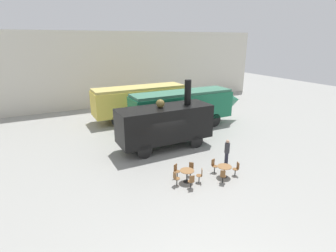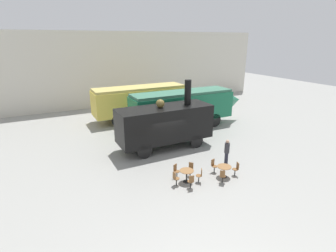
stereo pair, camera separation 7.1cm
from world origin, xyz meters
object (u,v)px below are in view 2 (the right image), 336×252
cafe_chair_0 (236,168)px  visitor_person (227,151)px  steam_locomotive (165,123)px  cafe_table_mid (187,173)px  streamlined_locomotive (189,105)px  passenger_coach_vintage (140,100)px  cafe_table_near (224,169)px

cafe_chair_0 → visitor_person: size_ratio=0.50×
steam_locomotive → cafe_table_mid: steam_locomotive is taller
streamlined_locomotive → cafe_chair_0: size_ratio=13.57×
passenger_coach_vintage → steam_locomotive: size_ratio=1.33×
steam_locomotive → visitor_person: size_ratio=4.15×
cafe_table_near → cafe_chair_0: bearing=-15.0°
passenger_coach_vintage → visitor_person: (1.36, -12.54, -1.14)m
visitor_person → cafe_chair_0: bearing=-107.5°
cafe_table_near → cafe_table_mid: (-2.36, 0.53, 0.03)m
streamlined_locomotive → steam_locomotive: 5.65m
cafe_table_mid → cafe_chair_0: size_ratio=0.97×
streamlined_locomotive → cafe_table_mid: 10.58m
steam_locomotive → cafe_table_near: size_ratio=8.26×
streamlined_locomotive → cafe_chair_0: (-2.40, -9.61, -1.63)m
streamlined_locomotive → cafe_chair_0: bearing=-104.0°
passenger_coach_vintage → visitor_person: passenger_coach_vintage is taller
streamlined_locomotive → visitor_person: streamlined_locomotive is taller
steam_locomotive → cafe_chair_0: size_ratio=8.31×
cafe_chair_0 → visitor_person: (0.50, 1.58, 0.44)m
streamlined_locomotive → cafe_table_near: size_ratio=13.50×
passenger_coach_vintage → steam_locomotive: (-1.09, -8.10, -0.08)m
cafe_table_mid → visitor_person: (3.64, 0.85, 0.36)m
streamlined_locomotive → visitor_person: bearing=-103.4°
passenger_coach_vintage → cafe_table_near: bearing=-89.7°
cafe_table_mid → passenger_coach_vintage: bearing=80.4°
steam_locomotive → cafe_table_near: steam_locomotive is taller
cafe_chair_0 → cafe_table_mid: bearing=1.8°
cafe_table_near → cafe_table_mid: cafe_table_mid is taller
steam_locomotive → cafe_table_mid: (-1.18, -5.28, -1.42)m
cafe_table_near → steam_locomotive: bearing=101.4°
passenger_coach_vintage → cafe_table_mid: passenger_coach_vintage is taller
cafe_table_near → visitor_person: 1.92m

